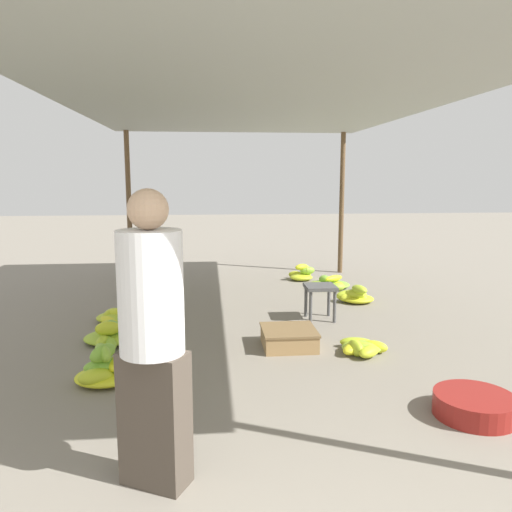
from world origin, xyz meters
name	(u,v)px	position (x,y,z in m)	size (l,w,h in m)	color
canopy_post_back_left	(129,205)	(-1.75, 6.44, 1.17)	(0.08, 0.08, 2.34)	brown
canopy_post_back_right	(342,204)	(1.75, 6.44, 1.17)	(0.08, 0.08, 2.34)	brown
canopy_tarp	(254,101)	(0.00, 3.37, 2.36)	(3.90, 6.54, 0.04)	#9EA399
vendor_foreground	(152,336)	(-0.77, 0.71, 0.81)	(0.45, 0.45, 1.56)	#4C4238
stool	(320,292)	(0.78, 3.66, 0.32)	(0.34, 0.34, 0.40)	#4C4C4C
basin_black	(474,406)	(1.31, 1.26, 0.08)	(0.55, 0.55, 0.15)	maroon
banana_pile_left_0	(105,369)	(-1.30, 2.06, 0.11)	(0.49, 0.46, 0.32)	#7BB636
banana_pile_left_1	(112,334)	(-1.44, 3.06, 0.08)	(0.57, 0.60, 0.24)	#C5D329
banana_pile_left_2	(118,316)	(-1.51, 3.78, 0.06)	(0.50, 0.54, 0.15)	yellow
banana_pile_right_0	(329,284)	(1.27, 5.23, 0.06)	(0.65, 0.60, 0.20)	#ACC92D
banana_pile_right_1	(361,347)	(0.91, 2.53, 0.06)	(0.50, 0.52, 0.15)	yellow
banana_pile_right_2	(355,296)	(1.41, 4.39, 0.08)	(0.50, 0.48, 0.24)	#C4D329
banana_pile_right_3	(303,274)	(0.99, 5.86, 0.10)	(0.41, 0.40, 0.27)	yellow
crate_near	(289,338)	(0.28, 2.77, 0.09)	(0.51, 0.51, 0.18)	#9E7A4C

